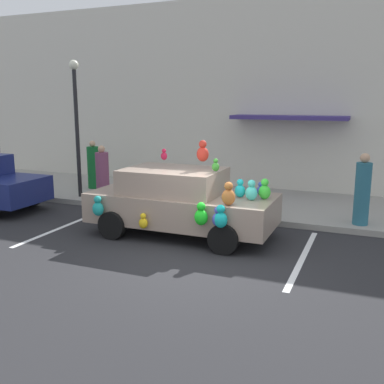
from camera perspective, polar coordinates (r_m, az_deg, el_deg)
ground_plane at (r=8.86m, az=0.31°, el=-8.77°), size 60.00×60.00×0.00m
sidewalk at (r=13.41m, az=8.40°, el=-1.43°), size 24.00×4.00×0.15m
storefront_building at (r=15.15m, az=10.82°, el=11.89°), size 24.00×1.25×6.40m
parking_stripe_front at (r=9.30m, az=14.00°, el=-8.11°), size 0.12×3.60×0.01m
parking_stripe_rear at (r=11.60m, az=-15.97°, el=-4.22°), size 0.12×3.60×0.01m
plush_covered_car at (r=10.31m, az=-1.46°, el=-1.17°), size 4.27×2.18×2.21m
teddy_bear_on_sidewalk at (r=12.43m, az=2.57°, el=-0.30°), size 0.41×0.34×0.78m
street_lamp_post at (r=13.99m, az=-14.59°, el=9.48°), size 0.28×0.28×4.09m
pedestrian_near_shopfront at (r=11.35m, az=20.96°, el=0.00°), size 0.36×0.36×1.73m
pedestrian_walking_past at (r=15.41m, az=-12.51°, el=3.19°), size 0.39×0.39×1.61m
pedestrian_by_lamp at (r=13.66m, az=-11.39°, el=2.18°), size 0.39×0.39×1.62m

